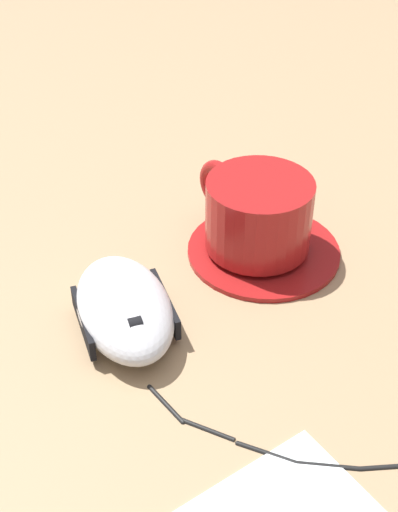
% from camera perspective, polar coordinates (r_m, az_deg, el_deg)
% --- Properties ---
extents(ground_plane, '(3.00, 3.00, 0.00)m').
position_cam_1_polar(ground_plane, '(0.50, 12.09, -6.60)').
color(ground_plane, '#9E7F5B').
extents(saucer, '(0.12, 0.12, 0.01)m').
position_cam_1_polar(saucer, '(0.56, 5.19, 0.58)').
color(saucer, maroon).
rests_on(saucer, ground).
extents(coffee_cup, '(0.08, 0.11, 0.06)m').
position_cam_1_polar(coffee_cup, '(0.55, 4.65, 3.46)').
color(coffee_cup, maroon).
rests_on(coffee_cup, saucer).
extents(computer_mouse, '(0.09, 0.12, 0.04)m').
position_cam_1_polar(computer_mouse, '(0.49, -5.99, -4.15)').
color(computer_mouse, silver).
rests_on(computer_mouse, ground).
extents(mouse_cable, '(0.20, 0.17, 0.00)m').
position_cam_1_polar(mouse_cable, '(0.45, 12.16, -13.84)').
color(mouse_cable, black).
rests_on(mouse_cable, ground).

